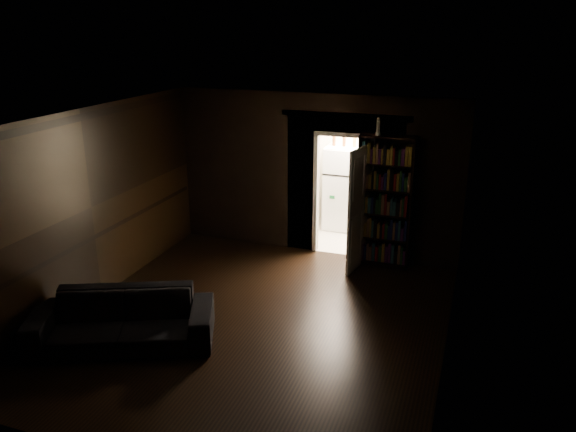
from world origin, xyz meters
The scene contains 9 objects.
ground centered at (0.00, 0.00, 0.00)m, with size 5.50×5.50×0.00m, color black.
room_walls centered at (-0.01, 1.07, 1.68)m, with size 5.02×5.61×2.84m.
kitchen_alcove centered at (0.50, 3.87, 1.21)m, with size 2.20×1.80×2.60m.
sofa centered at (-1.40, -1.00, 0.43)m, with size 2.26×0.98×0.87m, color black.
bookshelf centered at (1.25, 2.59, 1.10)m, with size 0.90×0.32×2.20m, color black.
refrigerator centered at (0.21, 4.11, 0.82)m, with size 0.74×0.68×1.65m, color white.
door centered at (0.89, 2.31, 1.02)m, with size 0.85×0.05×2.05m, color silver.
figurine centered at (1.08, 2.57, 2.34)m, with size 0.09×0.09×0.28m, color white.
bottles centered at (0.17, 4.08, 1.79)m, with size 0.69×0.09×0.28m, color black.
Camera 1 is at (2.67, -6.23, 3.91)m, focal length 35.00 mm.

